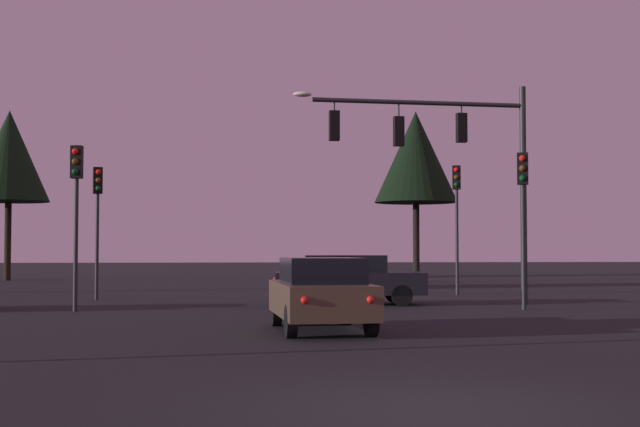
% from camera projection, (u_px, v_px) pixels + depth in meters
% --- Properties ---
extents(ground_plane, '(168.00, 168.00, 0.00)m').
position_uv_depth(ground_plane, '(287.00, 293.00, 33.46)').
color(ground_plane, black).
rests_on(ground_plane, ground).
extents(traffic_signal_mast_arm, '(7.30, 0.73, 6.77)m').
position_uv_depth(traffic_signal_mast_arm, '(450.00, 149.00, 26.42)').
color(traffic_signal_mast_arm, '#232326').
rests_on(traffic_signal_mast_arm, ground).
extents(traffic_light_corner_left, '(0.33, 0.37, 4.54)m').
position_uv_depth(traffic_light_corner_left, '(76.00, 194.00, 23.62)').
color(traffic_light_corner_left, '#232326').
rests_on(traffic_light_corner_left, ground).
extents(traffic_light_corner_right, '(0.36, 0.38, 4.48)m').
position_uv_depth(traffic_light_corner_right, '(98.00, 206.00, 29.17)').
color(traffic_light_corner_right, '#232326').
rests_on(traffic_light_corner_right, ground).
extents(traffic_light_median, '(0.37, 0.39, 4.43)m').
position_uv_depth(traffic_light_median, '(523.00, 198.00, 24.35)').
color(traffic_light_median, '#232326').
rests_on(traffic_light_median, ground).
extents(traffic_light_far_side, '(0.36, 0.38, 4.87)m').
position_uv_depth(traffic_light_far_side, '(457.00, 204.00, 32.50)').
color(traffic_light_far_side, '#232326').
rests_on(traffic_light_far_side, ground).
extents(car_nearside_lane, '(1.97, 4.20, 1.52)m').
position_uv_depth(car_nearside_lane, '(321.00, 293.00, 17.85)').
color(car_nearside_lane, '#473828').
rests_on(car_nearside_lane, ground).
extents(car_crossing_right, '(4.70, 2.02, 1.52)m').
position_uv_depth(car_crossing_right, '(348.00, 279.00, 26.48)').
color(car_crossing_right, black).
rests_on(car_crossing_right, ground).
extents(tree_behind_sign, '(4.43, 4.43, 9.46)m').
position_uv_depth(tree_behind_sign, '(9.00, 156.00, 47.91)').
color(tree_behind_sign, black).
rests_on(tree_behind_sign, ground).
extents(tree_left_far, '(4.40, 4.40, 9.02)m').
position_uv_depth(tree_left_far, '(416.00, 157.00, 45.58)').
color(tree_left_far, black).
rests_on(tree_left_far, ground).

